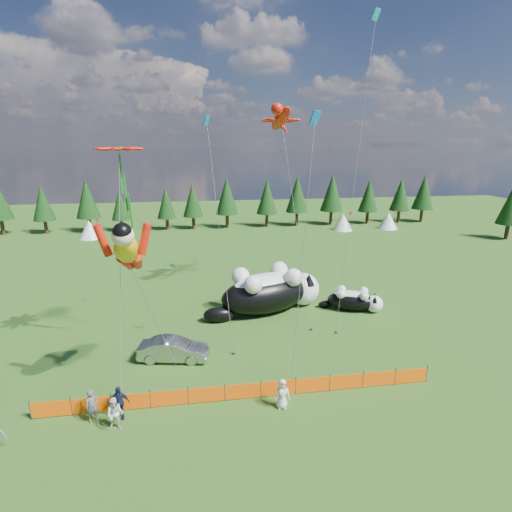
% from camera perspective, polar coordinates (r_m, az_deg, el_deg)
% --- Properties ---
extents(ground, '(160.00, 160.00, 0.00)m').
position_cam_1_polar(ground, '(26.11, -2.70, -15.99)').
color(ground, '#17380A').
rests_on(ground, ground).
extents(safety_fence, '(22.06, 0.06, 1.10)m').
position_cam_1_polar(safety_fence, '(23.33, -1.87, -18.76)').
color(safety_fence, '#262626').
rests_on(safety_fence, ground).
extents(tree_line, '(90.00, 4.00, 8.00)m').
position_cam_1_polar(tree_line, '(67.87, -6.91, 7.26)').
color(tree_line, black).
rests_on(tree_line, ground).
extents(festival_tents, '(50.00, 3.20, 2.80)m').
position_cam_1_polar(festival_tents, '(64.71, 3.15, 4.61)').
color(festival_tents, white).
rests_on(festival_tents, ground).
extents(cat_large, '(10.40, 6.12, 3.87)m').
position_cam_1_polar(cat_large, '(33.74, 2.11, -4.95)').
color(cat_large, black).
rests_on(cat_large, ground).
extents(cat_small, '(5.17, 3.30, 1.96)m').
position_cam_1_polar(cat_small, '(35.20, 13.85, -6.11)').
color(cat_small, black).
rests_on(cat_small, ground).
extents(car, '(4.74, 2.37, 1.49)m').
position_cam_1_polar(car, '(27.35, -11.73, -12.94)').
color(car, '#A3A4A8').
rests_on(car, ground).
extents(spectator_a, '(0.78, 0.69, 1.79)m').
position_cam_1_polar(spectator_a, '(23.13, -22.36, -19.22)').
color(spectator_a, '#56565B').
rests_on(spectator_a, ground).
extents(spectator_b, '(0.88, 0.55, 1.76)m').
position_cam_1_polar(spectator_b, '(22.22, -19.47, -20.53)').
color(spectator_b, silver).
rests_on(spectator_b, ground).
extents(spectator_c, '(1.08, 0.56, 1.84)m').
position_cam_1_polar(spectator_c, '(22.88, -19.01, -19.20)').
color(spectator_c, '#131C34').
rests_on(spectator_c, ground).
extents(spectator_e, '(0.85, 0.57, 1.70)m').
position_cam_1_polar(spectator_e, '(22.54, 3.76, -19.07)').
color(spectator_e, silver).
rests_on(spectator_e, ground).
extents(superhero_kite, '(4.36, 5.02, 10.63)m').
position_cam_1_polar(superhero_kite, '(21.65, -17.99, 0.90)').
color(superhero_kite, '#E4B10C').
rests_on(superhero_kite, ground).
extents(gecko_kite, '(3.49, 11.60, 17.97)m').
position_cam_1_polar(gecko_kite, '(35.98, 3.55, 18.95)').
color(gecko_kite, red).
rests_on(gecko_kite, ground).
extents(flower_kite, '(3.67, 8.06, 14.65)m').
position_cam_1_polar(flower_kite, '(25.57, -18.96, 13.89)').
color(flower_kite, red).
rests_on(flower_kite, ground).
extents(diamond_kite_a, '(1.62, 4.70, 16.09)m').
position_cam_1_polar(diamond_kite_a, '(28.09, -6.85, 16.80)').
color(diamond_kite_a, '#0C66B9').
rests_on(diamond_kite_a, ground).
extents(diamond_kite_b, '(3.58, 3.99, 23.34)m').
position_cam_1_polar(diamond_kite_b, '(33.07, 16.49, 28.35)').
color(diamond_kite_b, '#0D9CA5').
rests_on(diamond_kite_b, ground).
extents(diamond_kite_c, '(1.96, 1.99, 15.86)m').
position_cam_1_polar(diamond_kite_c, '(22.68, 8.32, 17.49)').
color(diamond_kite_c, '#0C66B9').
rests_on(diamond_kite_c, ground).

